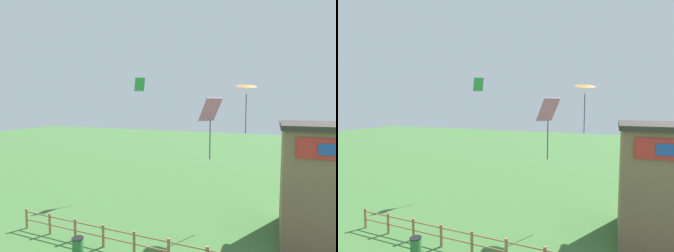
% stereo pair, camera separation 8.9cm
% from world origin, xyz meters
% --- Properties ---
extents(wooden_fence, '(15.37, 0.14, 1.11)m').
position_xyz_m(wooden_fence, '(0.00, 6.81, 0.62)').
color(wooden_fence, olive).
rests_on(wooden_fence, ground_plane).
extents(trash_bin, '(0.52, 0.52, 0.86)m').
position_xyz_m(trash_bin, '(-3.13, 5.73, 0.43)').
color(trash_bin, '#2D6B38').
rests_on(trash_bin, ground_plane).
extents(kite_green_diamond, '(0.82, 0.83, 2.65)m').
position_xyz_m(kite_green_diamond, '(-5.04, 15.25, 8.15)').
color(kite_green_diamond, green).
extents(kite_orange_delta, '(1.61, 1.60, 3.10)m').
position_xyz_m(kite_orange_delta, '(3.26, 13.45, 7.91)').
color(kite_orange_delta, orange).
extents(kite_pink_diamond, '(0.99, 1.01, 2.58)m').
position_xyz_m(kite_pink_diamond, '(2.41, 7.56, 6.39)').
color(kite_pink_diamond, pink).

